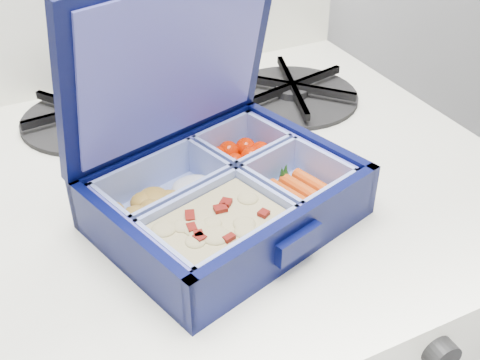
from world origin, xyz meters
TOP-DOWN VIEW (x-y plane):
  - bento_box at (-0.49, 1.60)m, footprint 0.26×0.23m
  - burner_grate at (-0.31, 1.78)m, footprint 0.20×0.20m
  - burner_grate_rear at (-0.56, 1.84)m, footprint 0.17×0.17m
  - fork at (-0.49, 1.74)m, footprint 0.12×0.15m

SIDE VIEW (x-z plane):
  - fork at x=-0.49m, z-range 0.86..0.86m
  - burner_grate_rear at x=-0.56m, z-range 0.86..0.88m
  - burner_grate at x=-0.31m, z-range 0.86..0.88m
  - bento_box at x=-0.49m, z-range 0.86..0.91m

